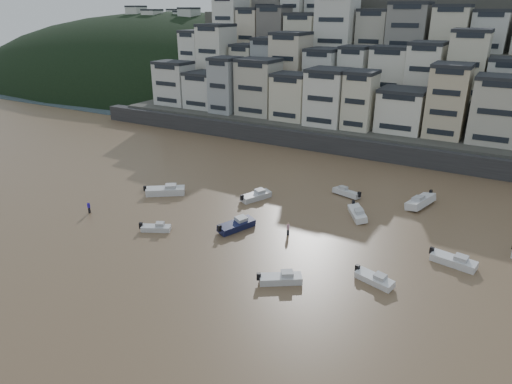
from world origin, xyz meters
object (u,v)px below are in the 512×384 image
Objects in this scene: boat_i at (421,200)px; boat_e at (357,212)px; boat_d at (454,259)px; boat_a at (281,277)px; boat_j at (156,227)px; boat_b at (375,278)px; boat_c at (236,224)px; boat_h at (347,192)px; boat_k at (165,189)px; person_pink at (288,229)px; boat_f at (256,195)px; person_blue at (89,207)px.

boat_e is at bearing -23.84° from boat_i.
boat_a is at bearing -129.07° from boat_d.
boat_d is at bearing -10.76° from boat_j.
boat_e reaches higher than boat_b.
boat_c is 20.26m from boat_h.
boat_b is at bearing 15.06° from boat_i.
boat_d reaches higher than boat_j.
boat_a is 20.06m from boat_d.
boat_j is (-28.27, -2.05, -0.06)m from boat_b.
boat_k is at bearing 93.79° from boat_c.
boat_k is (-26.78, 13.11, 0.22)m from boat_a.
boat_i reaches higher than boat_h.
boat_k reaches higher than boat_e.
boat_h is at bearing 82.78° from person_pink.
person_pink is at bearing -161.39° from boat_d.
person_blue is (-18.14, -15.98, 0.13)m from boat_f.
person_blue is at bearing 54.92° from boat_h.
boat_d is 1.30× the size of boat_j.
boat_k is 22.81m from person_pink.
boat_d is (26.05, 4.60, -0.05)m from boat_c.
boat_j is (-28.31, -25.45, -0.34)m from boat_i.
boat_h is (-2.07, 26.64, -0.01)m from boat_a.
boat_c is 0.87× the size of boat_i.
boat_f is 14.26m from boat_k.
boat_d is 0.99× the size of boat_f.
boat_h is 0.73× the size of boat_i.
person_blue is at bearing -42.23° from boat_i.
boat_i reaches higher than person_blue.
boat_k reaches higher than boat_c.
boat_d is at bearing 6.51° from boat_a.
person_pink is (22.63, -2.85, -0.02)m from boat_k.
boat_h is 29.64m from boat_j.
person_pink is at bearing 15.94° from person_blue.
boat_j is at bearing -154.14° from person_pink.
boat_k is at bearing -169.40° from boat_d.
boat_c is 1.05× the size of boat_f.
person_blue is at bearing 154.48° from boat_f.
boat_i is 3.80× the size of person_pink.
boat_d is at bearing 7.72° from person_pink.
boat_a is at bearing 110.04° from boat_h.
boat_b is at bearing 3.41° from person_blue.
person_blue is (-47.02, -10.51, 0.14)m from boat_d.
boat_c reaches higher than boat_a.
boat_e is at bearing -61.60° from boat_f.
boat_c is at bearing 15.74° from person_blue.
boat_b is (8.65, 4.81, -0.04)m from boat_a.
boat_h reaches higher than boat_j.
boat_c is at bearing -173.28° from boat_b.
boat_h is (11.45, 8.26, -0.08)m from boat_f.
person_blue is 1.00× the size of person_pink.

